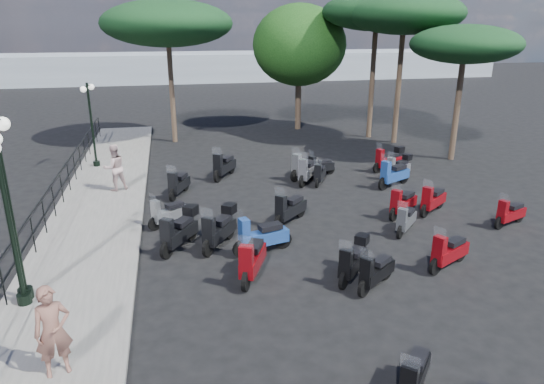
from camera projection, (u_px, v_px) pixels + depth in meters
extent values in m
plane|color=black|center=(312.00, 243.00, 14.43)|extent=(120.00, 120.00, 0.00)
cube|color=#5F5C5A|center=(96.00, 221.00, 15.90)|extent=(3.00, 30.00, 0.15)
cylinder|color=black|center=(3.00, 284.00, 10.83)|extent=(0.04, 0.04, 1.10)
cylinder|color=black|center=(19.00, 256.00, 12.09)|extent=(0.04, 0.04, 1.10)
cylinder|color=black|center=(33.00, 234.00, 13.35)|extent=(0.04, 0.04, 1.10)
cylinder|color=black|center=(44.00, 216.00, 14.62)|extent=(0.04, 0.04, 1.10)
cylinder|color=black|center=(54.00, 201.00, 15.88)|extent=(0.04, 0.04, 1.10)
cylinder|color=black|center=(62.00, 188.00, 17.14)|extent=(0.04, 0.04, 1.10)
cylinder|color=black|center=(69.00, 176.00, 18.41)|extent=(0.04, 0.04, 1.10)
cylinder|color=black|center=(75.00, 166.00, 19.67)|extent=(0.04, 0.04, 1.10)
cylinder|color=black|center=(80.00, 158.00, 20.93)|extent=(0.04, 0.04, 1.10)
cylinder|color=black|center=(85.00, 150.00, 22.20)|extent=(0.04, 0.04, 1.10)
cylinder|color=black|center=(89.00, 143.00, 23.46)|extent=(0.04, 0.04, 1.10)
cylinder|color=black|center=(93.00, 137.00, 24.73)|extent=(0.04, 0.04, 1.10)
cylinder|color=black|center=(96.00, 132.00, 25.99)|extent=(0.04, 0.04, 1.10)
cylinder|color=black|center=(99.00, 127.00, 27.25)|extent=(0.04, 0.04, 1.10)
cube|color=black|center=(46.00, 192.00, 15.07)|extent=(0.04, 26.00, 0.04)
cube|color=black|center=(49.00, 208.00, 15.25)|extent=(0.04, 26.00, 0.04)
cylinder|color=black|center=(24.00, 298.00, 11.04)|extent=(0.32, 0.32, 0.24)
cylinder|color=black|center=(10.00, 223.00, 10.42)|extent=(0.11, 0.11, 3.99)
cylinder|color=black|center=(26.00, 293.00, 11.24)|extent=(0.34, 0.34, 0.26)
cylinder|color=black|center=(10.00, 213.00, 10.58)|extent=(0.12, 0.12, 4.28)
sphere|color=white|center=(3.00, 124.00, 10.41)|extent=(0.30, 0.30, 0.30)
cylinder|color=black|center=(97.00, 163.00, 21.71)|extent=(0.29, 0.29, 0.22)
cylinder|color=black|center=(92.00, 125.00, 21.14)|extent=(0.10, 0.10, 3.67)
cylinder|color=black|center=(87.00, 86.00, 20.58)|extent=(0.25, 0.81, 0.04)
sphere|color=white|center=(91.00, 87.00, 21.00)|extent=(0.26, 0.26, 0.26)
sphere|color=white|center=(83.00, 89.00, 20.22)|extent=(0.26, 0.26, 0.26)
imported|color=brown|center=(53.00, 331.00, 8.61)|extent=(0.75, 0.62, 1.76)
imported|color=#C0A2A1|center=(115.00, 168.00, 18.31)|extent=(1.07, 0.97, 1.78)
cylinder|color=black|center=(246.00, 281.00, 11.81)|extent=(0.32, 0.53, 0.53)
cylinder|color=black|center=(259.00, 257.00, 13.03)|extent=(0.32, 0.53, 0.53)
cube|color=maroon|center=(253.00, 260.00, 12.40)|extent=(0.93, 1.46, 0.38)
cube|color=black|center=(255.00, 246.00, 12.48)|extent=(0.57, 0.74, 0.15)
cube|color=maroon|center=(246.00, 261.00, 11.72)|extent=(0.40, 0.36, 0.77)
plane|color=white|center=(245.00, 243.00, 11.50)|extent=(0.42, 0.25, 0.41)
cylinder|color=black|center=(242.00, 249.00, 13.49)|extent=(0.53, 0.24, 0.52)
cylinder|color=black|center=(283.00, 240.00, 14.04)|extent=(0.53, 0.24, 0.52)
cube|color=#234A9A|center=(264.00, 238.00, 13.72)|extent=(1.46, 0.71, 0.37)
cube|color=black|center=(270.00, 227.00, 13.70)|extent=(0.71, 0.48, 0.15)
cube|color=#234A9A|center=(244.00, 232.00, 13.36)|extent=(0.31, 0.38, 0.76)
plane|color=white|center=(242.00, 216.00, 13.17)|extent=(0.19, 0.42, 0.40)
cylinder|color=black|center=(155.00, 224.00, 15.27)|extent=(0.43, 0.31, 0.45)
cylinder|color=black|center=(185.00, 215.00, 16.00)|extent=(0.43, 0.31, 0.45)
cube|color=gray|center=(171.00, 214.00, 15.61)|extent=(1.20, 0.90, 0.32)
cube|color=black|center=(175.00, 205.00, 15.63)|extent=(0.62, 0.53, 0.13)
cube|color=gray|center=(156.00, 211.00, 15.18)|extent=(0.32, 0.35, 0.65)
plane|color=white|center=(153.00, 198.00, 15.00)|extent=(0.25, 0.34, 0.35)
cylinder|color=black|center=(173.00, 195.00, 17.78)|extent=(0.30, 0.49, 0.49)
cylinder|color=black|center=(186.00, 185.00, 18.91)|extent=(0.30, 0.49, 0.49)
cube|color=black|center=(180.00, 185.00, 18.33)|extent=(0.87, 1.35, 0.35)
cube|color=black|center=(181.00, 176.00, 18.40)|extent=(0.54, 0.69, 0.14)
cube|color=black|center=(173.00, 182.00, 17.70)|extent=(0.37, 0.33, 0.72)
plane|color=white|center=(171.00, 170.00, 17.49)|extent=(0.39, 0.24, 0.38)
cylinder|color=black|center=(364.00, 288.00, 11.56)|extent=(0.42, 0.35, 0.45)
cylinder|color=black|center=(387.00, 271.00, 12.37)|extent=(0.42, 0.35, 0.45)
cube|color=black|center=(377.00, 272.00, 11.94)|extent=(1.17, 1.00, 0.32)
cube|color=black|center=(381.00, 260.00, 11.97)|extent=(0.62, 0.57, 0.13)
cube|color=black|center=(367.00, 271.00, 11.47)|extent=(0.34, 0.35, 0.66)
plane|color=white|center=(367.00, 255.00, 11.29)|extent=(0.28, 0.33, 0.35)
cylinder|color=black|center=(344.00, 280.00, 11.90)|extent=(0.39, 0.41, 0.47)
cylinder|color=black|center=(360.00, 261.00, 12.86)|extent=(0.39, 0.41, 0.47)
cube|color=black|center=(353.00, 263.00, 12.36)|extent=(1.10, 1.17, 0.33)
cube|color=black|center=(356.00, 251.00, 12.41)|extent=(0.61, 0.63, 0.14)
cube|color=black|center=(346.00, 262.00, 11.82)|extent=(0.36, 0.36, 0.68)
plane|color=white|center=(346.00, 247.00, 11.62)|extent=(0.33, 0.31, 0.36)
cube|color=black|center=(362.00, 239.00, 12.67)|extent=(0.45, 0.46, 0.25)
cylinder|color=black|center=(208.00, 248.00, 13.56)|extent=(0.39, 0.49, 0.52)
cylinder|color=black|center=(229.00, 230.00, 14.70)|extent=(0.39, 0.49, 0.52)
cube|color=black|center=(220.00, 232.00, 14.11)|extent=(1.11, 1.38, 0.37)
cube|color=black|center=(222.00, 220.00, 14.17)|extent=(0.64, 0.73, 0.15)
cube|color=black|center=(209.00, 230.00, 13.47)|extent=(0.41, 0.38, 0.76)
plane|color=white|center=(207.00, 215.00, 13.25)|extent=(0.39, 0.31, 0.41)
cube|color=black|center=(229.00, 209.00, 14.49)|extent=(0.50, 0.50, 0.28)
cylinder|color=black|center=(217.00, 176.00, 19.90)|extent=(0.38, 0.51, 0.54)
cylinder|color=black|center=(231.00, 167.00, 21.09)|extent=(0.38, 0.51, 0.54)
cube|color=black|center=(225.00, 167.00, 20.48)|extent=(1.10, 1.43, 0.38)
cube|color=black|center=(227.00, 158.00, 20.55)|extent=(0.64, 0.75, 0.16)
cube|color=black|center=(218.00, 163.00, 19.81)|extent=(0.41, 0.39, 0.78)
plane|color=white|center=(217.00, 152.00, 19.59)|extent=(0.41, 0.30, 0.42)
cylinder|color=black|center=(298.00, 176.00, 20.14)|extent=(0.28, 0.41, 0.42)
cylinder|color=black|center=(303.00, 169.00, 21.09)|extent=(0.28, 0.41, 0.42)
cube|color=black|center=(301.00, 168.00, 20.60)|extent=(0.80, 1.15, 0.30)
cube|color=black|center=(302.00, 162.00, 20.66)|extent=(0.48, 0.59, 0.12)
cube|color=black|center=(298.00, 166.00, 20.07)|extent=(0.32, 0.30, 0.62)
plane|color=white|center=(298.00, 157.00, 19.89)|extent=(0.33, 0.22, 0.33)
cylinder|color=black|center=(420.00, 366.00, 8.94)|extent=(0.35, 0.39, 0.43)
cube|color=black|center=(415.00, 375.00, 8.47)|extent=(1.00, 1.09, 0.31)
cube|color=black|center=(418.00, 358.00, 8.52)|extent=(0.56, 0.59, 0.13)
cube|color=black|center=(409.00, 382.00, 7.96)|extent=(0.33, 0.33, 0.63)
plane|color=white|center=(410.00, 363.00, 7.78)|extent=(0.31, 0.28, 0.34)
cylinder|color=black|center=(436.00, 266.00, 12.57)|extent=(0.47, 0.31, 0.48)
cylinder|color=black|center=(460.00, 253.00, 13.29)|extent=(0.47, 0.31, 0.48)
cube|color=maroon|center=(450.00, 253.00, 12.90)|extent=(1.32, 0.90, 0.34)
cube|color=black|center=(455.00, 241.00, 12.91)|extent=(0.67, 0.54, 0.14)
cube|color=maroon|center=(439.00, 249.00, 12.47)|extent=(0.33, 0.37, 0.70)
plane|color=white|center=(440.00, 234.00, 12.28)|extent=(0.25, 0.38, 0.37)
cylinder|color=black|center=(279.00, 222.00, 15.37)|extent=(0.44, 0.42, 0.50)
cylinder|color=black|center=(300.00, 210.00, 16.34)|extent=(0.44, 0.42, 0.50)
cube|color=black|center=(291.00, 210.00, 15.84)|extent=(1.24, 1.19, 0.36)
cube|color=black|center=(294.00, 200.00, 15.88)|extent=(0.67, 0.66, 0.15)
cube|color=black|center=(281.00, 207.00, 15.28)|extent=(0.38, 0.39, 0.73)
plane|color=white|center=(280.00, 193.00, 15.07)|extent=(0.33, 0.35, 0.39)
cylinder|color=black|center=(295.00, 176.00, 19.97)|extent=(0.48, 0.41, 0.53)
cylinder|color=black|center=(314.00, 169.00, 20.93)|extent=(0.48, 0.41, 0.53)
cube|color=gray|center=(305.00, 167.00, 20.42)|extent=(1.35, 1.17, 0.37)
cube|color=black|center=(308.00, 159.00, 20.46)|extent=(0.72, 0.66, 0.15)
cube|color=gray|center=(297.00, 163.00, 19.87)|extent=(0.39, 0.41, 0.77)
plane|color=white|center=(296.00, 152.00, 19.66)|extent=(0.32, 0.38, 0.41)
cylinder|color=black|center=(302.00, 181.00, 19.26)|extent=(0.39, 0.49, 0.52)
cylinder|color=black|center=(312.00, 172.00, 20.40)|extent=(0.39, 0.49, 0.52)
cube|color=#9E9EA7|center=(308.00, 172.00, 19.81)|extent=(1.11, 1.38, 0.37)
cube|color=black|center=(309.00, 163.00, 19.87)|extent=(0.64, 0.73, 0.15)
cube|color=#9E9EA7|center=(303.00, 169.00, 19.17)|extent=(0.41, 0.38, 0.76)
plane|color=white|center=(303.00, 157.00, 18.95)|extent=(0.39, 0.31, 0.41)
cylinder|color=black|center=(400.00, 232.00, 14.70)|extent=(0.36, 0.37, 0.43)
cylinder|color=black|center=(411.00, 220.00, 15.57)|extent=(0.36, 0.37, 0.43)
cube|color=#4E5155|center=(406.00, 221.00, 15.12)|extent=(1.03, 1.05, 0.31)
cube|color=black|center=(409.00, 212.00, 15.16)|extent=(0.57, 0.57, 0.13)
cube|color=#4E5155|center=(402.00, 218.00, 14.63)|extent=(0.33, 0.33, 0.63)
plane|color=white|center=(403.00, 207.00, 14.45)|extent=(0.29, 0.29, 0.33)
cylinder|color=black|center=(394.00, 214.00, 16.00)|extent=(0.45, 0.36, 0.48)
cylinder|color=black|center=(411.00, 205.00, 16.85)|extent=(0.45, 0.36, 0.48)
cube|color=maroon|center=(404.00, 204.00, 16.40)|extent=(1.25, 1.04, 0.34)
cube|color=black|center=(407.00, 195.00, 16.43)|extent=(0.66, 0.60, 0.14)
cube|color=maroon|center=(396.00, 200.00, 15.91)|extent=(0.35, 0.37, 0.70)
plane|color=white|center=(396.00, 188.00, 15.72)|extent=(0.29, 0.35, 0.37)
cylinder|color=black|center=(383.00, 184.00, 18.98)|extent=(0.52, 0.34, 0.52)
cylinder|color=black|center=(404.00, 177.00, 19.76)|extent=(0.52, 0.34, 0.52)
cube|color=#234A9A|center=(395.00, 175.00, 19.34)|extent=(1.43, 0.98, 0.37)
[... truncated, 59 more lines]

